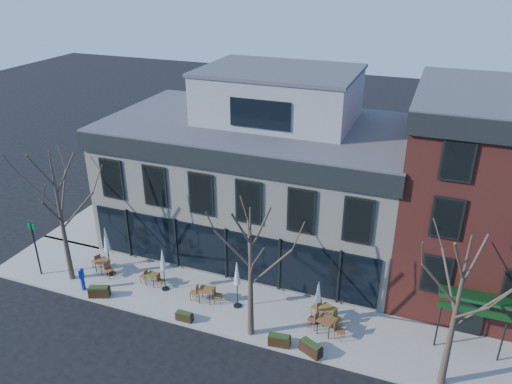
% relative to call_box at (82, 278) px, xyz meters
% --- Properties ---
extents(ground, '(120.00, 120.00, 0.00)m').
position_rel_call_box_xyz_m(ground, '(7.13, 3.88, -0.92)').
color(ground, black).
rests_on(ground, ground).
extents(sidewalk_front, '(33.50, 4.70, 0.15)m').
position_rel_call_box_xyz_m(sidewalk_front, '(10.38, 1.73, -0.85)').
color(sidewalk_front, gray).
rests_on(sidewalk_front, ground).
extents(sidewalk_side, '(4.50, 12.00, 0.15)m').
position_rel_call_box_xyz_m(sidewalk_side, '(-4.12, 9.88, -0.85)').
color(sidewalk_side, gray).
rests_on(sidewalk_side, ground).
extents(corner_building, '(18.39, 10.39, 11.10)m').
position_rel_call_box_xyz_m(corner_building, '(7.20, 8.95, 3.80)').
color(corner_building, beige).
rests_on(corner_building, ground).
extents(red_brick_building, '(8.20, 11.78, 11.18)m').
position_rel_call_box_xyz_m(red_brick_building, '(20.13, 8.86, 4.71)').
color(red_brick_building, maroon).
rests_on(red_brick_building, ground).
extents(tree_corner, '(3.93, 3.98, 7.92)m').
position_rel_call_box_xyz_m(tree_corner, '(-1.36, 0.68, 3.33)').
color(tree_corner, '#382B21').
rests_on(tree_corner, sidewalk_front).
extents(tree_mid, '(3.50, 3.55, 7.04)m').
position_rel_call_box_xyz_m(tree_mid, '(10.14, -0.02, 2.87)').
color(tree_mid, '#382B21').
rests_on(tree_mid, sidewalk_front).
extents(tree_right, '(3.72, 3.77, 7.48)m').
position_rel_call_box_xyz_m(tree_right, '(19.14, -0.02, 3.10)').
color(tree_right, '#382B21').
rests_on(tree_right, sidewalk_front).
extents(sign_pole, '(0.50, 0.10, 3.40)m').
position_rel_call_box_xyz_m(sign_pole, '(-3.37, 0.38, 1.15)').
color(sign_pole, black).
rests_on(sign_pole, sidewalk_front).
extents(call_box, '(0.31, 0.29, 1.46)m').
position_rel_call_box_xyz_m(call_box, '(0.00, 0.00, 0.00)').
color(call_box, '#0C29A5').
rests_on(call_box, sidewalk_front).
extents(cafe_set_0, '(1.89, 1.11, 0.98)m').
position_rel_call_box_xyz_m(cafe_set_0, '(-0.01, 1.82, -0.27)').
color(cafe_set_0, brown).
rests_on(cafe_set_0, sidewalk_front).
extents(cafe_set_1, '(1.60, 0.67, 0.84)m').
position_rel_call_box_xyz_m(cafe_set_1, '(3.38, 1.80, -0.34)').
color(cafe_set_1, brown).
rests_on(cafe_set_1, sidewalk_front).
extents(cafe_set_2, '(1.85, 0.83, 0.95)m').
position_rel_call_box_xyz_m(cafe_set_2, '(6.91, 1.52, -0.28)').
color(cafe_set_2, brown).
rests_on(cafe_set_2, sidewalk_front).
extents(cafe_set_4, '(2.03, 0.95, 1.04)m').
position_rel_call_box_xyz_m(cafe_set_4, '(13.61, 1.33, -0.24)').
color(cafe_set_4, brown).
rests_on(cafe_set_4, sidewalk_front).
extents(cafe_set_5, '(1.87, 1.16, 0.97)m').
position_rel_call_box_xyz_m(cafe_set_5, '(13.42, 2.26, -0.27)').
color(cafe_set_5, brown).
rests_on(cafe_set_5, sidewalk_front).
extents(umbrella_0, '(0.50, 0.50, 3.15)m').
position_rel_call_box_xyz_m(umbrella_0, '(0.51, 1.83, 1.45)').
color(umbrella_0, black).
rests_on(umbrella_0, sidewalk_front).
extents(umbrella_1, '(0.42, 0.42, 2.61)m').
position_rel_call_box_xyz_m(umbrella_1, '(4.29, 1.66, 1.07)').
color(umbrella_1, black).
rests_on(umbrella_1, sidewalk_front).
extents(umbrella_2, '(0.44, 0.44, 2.78)m').
position_rel_call_box_xyz_m(umbrella_2, '(8.69, 1.72, 1.19)').
color(umbrella_2, black).
rests_on(umbrella_2, sidewalk_front).
extents(umbrella_4, '(0.40, 0.40, 2.49)m').
position_rel_call_box_xyz_m(umbrella_4, '(12.98, 1.97, 0.99)').
color(umbrella_4, black).
rests_on(umbrella_4, sidewalk_front).
extents(planter_0, '(1.22, 0.83, 0.64)m').
position_rel_call_box_xyz_m(planter_0, '(1.23, -0.20, -0.46)').
color(planter_0, '#312010').
rests_on(planter_0, sidewalk_front).
extents(planter_1, '(0.89, 0.36, 0.50)m').
position_rel_call_box_xyz_m(planter_1, '(6.57, -0.32, -0.52)').
color(planter_1, black).
rests_on(planter_1, sidewalk_front).
extents(planter_2, '(1.12, 0.56, 0.60)m').
position_rel_call_box_xyz_m(planter_2, '(11.73, -0.32, -0.47)').
color(planter_2, '#2F1F0F').
rests_on(planter_2, sidewalk_front).
extents(planter_3, '(1.22, 0.89, 0.63)m').
position_rel_call_box_xyz_m(planter_3, '(13.29, -0.32, -0.46)').
color(planter_3, black).
rests_on(planter_3, sidewalk_front).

